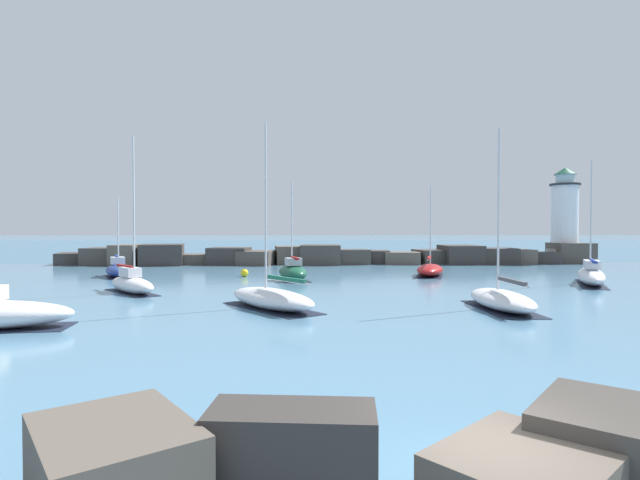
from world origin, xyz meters
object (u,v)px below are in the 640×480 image
object	(u,v)px
sailboat_moored_3	(501,299)
mooring_buoy_orange_near	(244,273)
sailboat_moored_4	(430,270)
sailboat_moored_7	(132,283)
sailboat_moored_8	(271,298)
lighthouse	(565,222)
sailboat_moored_2	(118,270)
sailboat_moored_5	(293,271)
sailboat_moored_1	(591,275)

from	to	relation	value
sailboat_moored_3	mooring_buoy_orange_near	bearing A→B (deg)	130.54
sailboat_moored_3	sailboat_moored_4	size ratio (longest dim) A/B	1.19
sailboat_moored_4	mooring_buoy_orange_near	distance (m)	17.07
sailboat_moored_7	sailboat_moored_8	world-z (taller)	sailboat_moored_7
lighthouse	sailboat_moored_3	xyz separation A→B (m)	(-22.72, -35.60, -4.63)
sailboat_moored_2	sailboat_moored_5	bearing A→B (deg)	-10.84
lighthouse	mooring_buoy_orange_near	bearing A→B (deg)	-156.55
sailboat_moored_3	sailboat_moored_4	bearing A→B (deg)	86.95
sailboat_moored_1	sailboat_moored_7	distance (m)	34.67
sailboat_moored_4	sailboat_moored_7	distance (m)	26.00
sailboat_moored_2	sailboat_moored_5	xyz separation A→B (m)	(15.83, -3.03, 0.05)
sailboat_moored_3	sailboat_moored_2	bearing A→B (deg)	145.41
mooring_buoy_orange_near	sailboat_moored_2	bearing A→B (deg)	179.25
sailboat_moored_3	sailboat_moored_5	size ratio (longest dim) A/B	1.18
sailboat_moored_2	sailboat_moored_3	world-z (taller)	sailboat_moored_3
sailboat_moored_1	sailboat_moored_7	world-z (taller)	sailboat_moored_7
sailboat_moored_4	sailboat_moored_5	xyz separation A→B (m)	(-12.63, -3.00, 0.15)
sailboat_moored_4	mooring_buoy_orange_near	size ratio (longest dim) A/B	9.23
lighthouse	sailboat_moored_7	bearing A→B (deg)	-148.49
sailboat_moored_5	sailboat_moored_3	bearing A→B (deg)	-53.83
sailboat_moored_8	mooring_buoy_orange_near	distance (m)	18.38
sailboat_moored_3	sailboat_moored_7	bearing A→B (deg)	160.77
sailboat_moored_1	lighthouse	bearing A→B (deg)	65.78
sailboat_moored_2	sailboat_moored_7	xyz separation A→B (m)	(4.92, -11.07, -0.01)
lighthouse	sailboat_moored_8	distance (m)	49.82
mooring_buoy_orange_near	sailboat_moored_4	bearing A→B (deg)	0.41
sailboat_moored_5	sailboat_moored_1	bearing A→B (deg)	-10.28
lighthouse	sailboat_moored_4	size ratio (longest dim) A/B	1.46
sailboat_moored_4	mooring_buoy_orange_near	xyz separation A→B (m)	(-17.07, -0.12, -0.22)
mooring_buoy_orange_near	sailboat_moored_3	bearing A→B (deg)	-49.46
sailboat_moored_2	lighthouse	bearing A→B (deg)	18.38
sailboat_moored_1	sailboat_moored_8	world-z (taller)	sailboat_moored_8
sailboat_moored_5	lighthouse	bearing A→B (deg)	29.84
sailboat_moored_4	sailboat_moored_7	size ratio (longest dim) A/B	0.78
sailboat_moored_2	sailboat_moored_5	distance (m)	16.11
sailboat_moored_4	sailboat_moored_5	distance (m)	12.98
sailboat_moored_5	sailboat_moored_8	bearing A→B (deg)	-93.57
sailboat_moored_7	mooring_buoy_orange_near	distance (m)	12.70
sailboat_moored_8	mooring_buoy_orange_near	world-z (taller)	sailboat_moored_8
sailboat_moored_2	sailboat_moored_4	distance (m)	28.46
sailboat_moored_2	sailboat_moored_4	size ratio (longest dim) A/B	0.86
sailboat_moored_8	sailboat_moored_5	bearing A→B (deg)	86.43
sailboat_moored_3	sailboat_moored_7	distance (m)	23.86
lighthouse	sailboat_moored_1	world-z (taller)	lighthouse
sailboat_moored_3	sailboat_moored_5	world-z (taller)	sailboat_moored_3
sailboat_moored_7	sailboat_moored_8	distance (m)	12.25
sailboat_moored_1	mooring_buoy_orange_near	bearing A→B (deg)	165.66
sailboat_moored_1	sailboat_moored_4	bearing A→B (deg)	146.33
lighthouse	sailboat_moored_5	size ratio (longest dim) A/B	1.44
sailboat_moored_5	mooring_buoy_orange_near	bearing A→B (deg)	147.02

